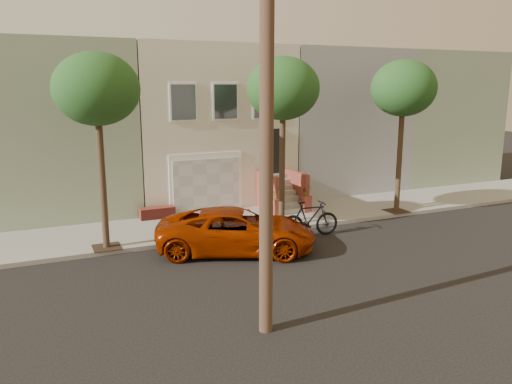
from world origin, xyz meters
name	(u,v)px	position (x,y,z in m)	size (l,w,h in m)	color
ground	(310,265)	(0.00, 0.00, 0.00)	(90.00, 90.00, 0.00)	black
sidewalk	(243,221)	(0.00, 5.35, 0.07)	(40.00, 3.70, 0.15)	gray
house_row	(197,122)	(0.00, 11.19, 3.64)	(33.10, 11.70, 7.00)	beige
tree_left	(97,90)	(-5.50, 3.90, 5.26)	(2.70, 2.57, 6.30)	#2D2116
tree_mid	(283,90)	(1.00, 3.90, 5.26)	(2.70, 2.57, 6.30)	#2D2116
tree_right	(404,89)	(6.50, 3.90, 5.26)	(2.70, 2.57, 6.30)	#2D2116
pickup_truck	(237,231)	(-1.56, 2.13, 0.72)	(2.40, 5.21, 1.45)	#8D2100
motorcycle	(310,219)	(1.50, 2.63, 0.67)	(0.63, 2.22, 1.34)	black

